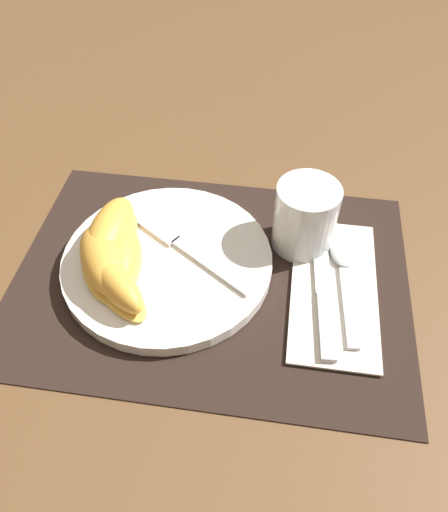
{
  "coord_description": "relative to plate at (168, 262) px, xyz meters",
  "views": [
    {
      "loc": [
        0.07,
        -0.38,
        0.48
      ],
      "look_at": [
        0.01,
        0.02,
        0.02
      ],
      "focal_mm": 35.0,
      "sensor_mm": 36.0,
      "label": 1
    }
  ],
  "objects": [
    {
      "name": "juice_glass",
      "position": [
        0.16,
        0.06,
        0.03
      ],
      "size": [
        0.08,
        0.08,
        0.09
      ],
      "color": "silver",
      "rests_on": "placemat"
    },
    {
      "name": "spoon",
      "position": [
        0.22,
        0.03,
        -0.0
      ],
      "size": [
        0.04,
        0.17,
        0.01
      ],
      "color": "silver",
      "rests_on": "napkin"
    },
    {
      "name": "napkin",
      "position": [
        0.2,
        -0.0,
        -0.01
      ],
      "size": [
        0.1,
        0.22,
        0.0
      ],
      "color": "silver",
      "rests_on": "placemat"
    },
    {
      "name": "citrus_wedge_3",
      "position": [
        -0.05,
        -0.06,
        0.03
      ],
      "size": [
        0.11,
        0.1,
        0.04
      ],
      "color": "#F7C656",
      "rests_on": "plate"
    },
    {
      "name": "citrus_wedge_0",
      "position": [
        -0.07,
        0.01,
        0.03
      ],
      "size": [
        0.06,
        0.13,
        0.05
      ],
      "color": "#F7C656",
      "rests_on": "plate"
    },
    {
      "name": "ground_plane",
      "position": [
        0.06,
        -0.01,
        -0.01
      ],
      "size": [
        3.0,
        3.0,
        0.0
      ],
      "primitive_type": "plane",
      "color": "brown"
    },
    {
      "name": "knife",
      "position": [
        0.19,
        -0.01,
        -0.0
      ],
      "size": [
        0.03,
        0.22,
        0.01
      ],
      "color": "silver",
      "rests_on": "napkin"
    },
    {
      "name": "fork",
      "position": [
        0.01,
        0.02,
        0.01
      ],
      "size": [
        0.18,
        0.13,
        0.0
      ],
      "color": "silver",
      "rests_on": "plate"
    },
    {
      "name": "citrus_wedge_2",
      "position": [
        -0.07,
        -0.03,
        0.03
      ],
      "size": [
        0.1,
        0.12,
        0.05
      ],
      "color": "#F7C656",
      "rests_on": "plate"
    },
    {
      "name": "plate",
      "position": [
        0.0,
        0.0,
        0.0
      ],
      "size": [
        0.26,
        0.26,
        0.02
      ],
      "color": "white",
      "rests_on": "placemat"
    },
    {
      "name": "citrus_wedge_1",
      "position": [
        -0.05,
        -0.02,
        0.02
      ],
      "size": [
        0.08,
        0.13,
        0.04
      ],
      "color": "#F7C656",
      "rests_on": "plate"
    },
    {
      "name": "placemat",
      "position": [
        0.06,
        -0.01,
        -0.01
      ],
      "size": [
        0.48,
        0.34,
        0.0
      ],
      "color": "black",
      "rests_on": "ground_plane"
    }
  ]
}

